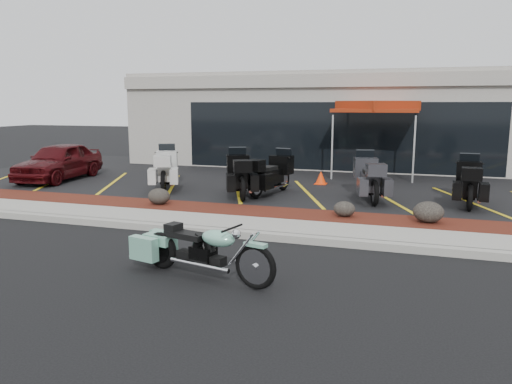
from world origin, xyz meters
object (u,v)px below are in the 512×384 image
(touring_white, at_px, (167,164))
(traffic_cone, at_px, (321,178))
(popup_canopy, at_px, (377,108))
(hero_cruiser, at_px, (255,260))
(parked_car, at_px, (59,161))

(touring_white, distance_m, traffic_cone, 5.00)
(touring_white, height_order, traffic_cone, touring_white)
(traffic_cone, bearing_deg, popup_canopy, 59.25)
(hero_cruiser, bearing_deg, parked_car, 155.97)
(touring_white, xyz_separation_m, popup_canopy, (6.21, 4.14, 1.77))
(hero_cruiser, distance_m, popup_canopy, 11.96)
(touring_white, height_order, parked_car, touring_white)
(hero_cruiser, bearing_deg, popup_canopy, 100.14)
(hero_cruiser, bearing_deg, traffic_cone, 108.42)
(hero_cruiser, relative_size, parked_car, 0.70)
(traffic_cone, xyz_separation_m, popup_canopy, (1.50, 2.52, 2.23))
(hero_cruiser, relative_size, popup_canopy, 0.88)
(traffic_cone, relative_size, popup_canopy, 0.14)
(parked_car, relative_size, popup_canopy, 1.25)
(hero_cruiser, xyz_separation_m, popup_canopy, (0.78, 11.74, 2.13))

